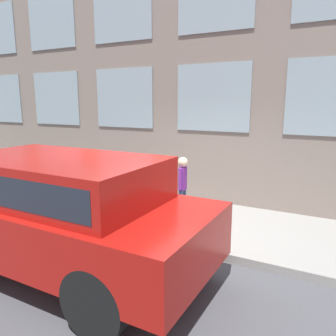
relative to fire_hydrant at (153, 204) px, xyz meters
The scene contains 6 objects.
ground_plane 0.87m from the fire_hydrant, 142.08° to the right, with size 80.00×80.00×0.00m, color #47474C.
sidewalk 0.96m from the fire_hydrant, 29.88° to the right, with size 2.51×60.00×0.14m.
building_facade 4.03m from the fire_hydrant, 11.05° to the right, with size 0.33×40.00×7.91m.
fire_hydrant is the anchor object (origin of this frame).
person 0.77m from the fire_hydrant, 31.12° to the right, with size 0.31×0.20×1.27m.
parked_truck_red_near 2.05m from the fire_hydrant, 166.94° to the left, with size 1.92×4.71×1.73m.
Camera 1 is at (-4.62, -2.69, 2.48)m, focal length 35.00 mm.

